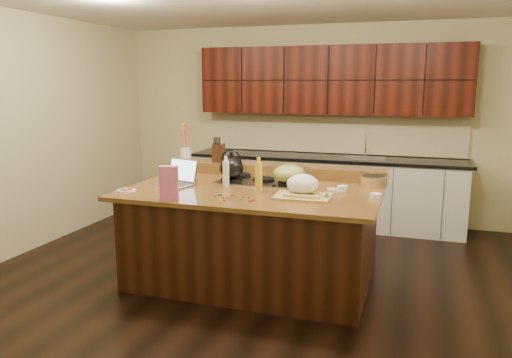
% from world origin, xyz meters
% --- Properties ---
extents(room, '(5.52, 5.02, 2.72)m').
position_xyz_m(room, '(0.00, 0.00, 1.35)').
color(room, black).
rests_on(room, ground).
extents(island, '(2.40, 1.60, 0.92)m').
position_xyz_m(island, '(0.00, 0.00, 0.46)').
color(island, black).
rests_on(island, ground).
extents(back_ledge, '(2.40, 0.30, 0.12)m').
position_xyz_m(back_ledge, '(0.00, 0.70, 0.98)').
color(back_ledge, black).
rests_on(back_ledge, island).
extents(cooktop, '(0.92, 0.52, 0.05)m').
position_xyz_m(cooktop, '(0.00, 0.30, 0.94)').
color(cooktop, gray).
rests_on(cooktop, island).
extents(back_counter, '(3.70, 0.66, 2.40)m').
position_xyz_m(back_counter, '(0.30, 2.23, 0.98)').
color(back_counter, silver).
rests_on(back_counter, ground).
extents(kettle, '(0.32, 0.32, 0.22)m').
position_xyz_m(kettle, '(-0.30, 0.17, 1.08)').
color(kettle, black).
rests_on(kettle, cooktop).
extents(green_bowl, '(0.41, 0.41, 0.17)m').
position_xyz_m(green_bowl, '(0.30, 0.17, 1.05)').
color(green_bowl, olive).
rests_on(green_bowl, cooktop).
extents(laptop, '(0.42, 0.37, 0.25)m').
position_xyz_m(laptop, '(-0.78, -0.06, 0.99)').
color(laptop, '#B7B7BC').
rests_on(laptop, island).
extents(oil_bottle, '(0.09, 0.09, 0.27)m').
position_xyz_m(oil_bottle, '(0.09, -0.14, 1.06)').
color(oil_bottle, gold).
rests_on(oil_bottle, island).
extents(vinegar_bottle, '(0.08, 0.08, 0.25)m').
position_xyz_m(vinegar_bottle, '(-0.29, -0.00, 1.04)').
color(vinegar_bottle, silver).
rests_on(vinegar_bottle, island).
extents(wooden_tray, '(0.50, 0.40, 0.20)m').
position_xyz_m(wooden_tray, '(0.52, -0.20, 1.01)').
color(wooden_tray, tan).
rests_on(wooden_tray, island).
extents(ramekin_a, '(0.11, 0.11, 0.04)m').
position_xyz_m(ramekin_a, '(1.15, -0.08, 0.94)').
color(ramekin_a, white).
rests_on(ramekin_a, island).
extents(ramekin_b, '(0.12, 0.12, 0.04)m').
position_xyz_m(ramekin_b, '(0.75, 0.01, 0.94)').
color(ramekin_b, white).
rests_on(ramekin_b, island).
extents(ramekin_c, '(0.11, 0.11, 0.04)m').
position_xyz_m(ramekin_c, '(0.82, 0.16, 0.94)').
color(ramekin_c, white).
rests_on(ramekin_c, island).
extents(strainer_bowl, '(0.30, 0.30, 0.09)m').
position_xyz_m(strainer_bowl, '(1.08, 0.43, 0.97)').
color(strainer_bowl, '#996B3F').
rests_on(strainer_bowl, island).
extents(kitchen_timer, '(0.11, 0.11, 0.07)m').
position_xyz_m(kitchen_timer, '(0.75, -0.25, 0.96)').
color(kitchen_timer, silver).
rests_on(kitchen_timer, island).
extents(pink_bag, '(0.18, 0.14, 0.30)m').
position_xyz_m(pink_bag, '(-0.54, -0.70, 1.07)').
color(pink_bag, pink).
rests_on(pink_bag, island).
extents(candy_plate, '(0.19, 0.19, 0.01)m').
position_xyz_m(candy_plate, '(-1.10, -0.50, 0.93)').
color(candy_plate, white).
rests_on(candy_plate, island).
extents(package_box, '(0.12, 0.10, 0.15)m').
position_xyz_m(package_box, '(-0.85, 0.24, 1.00)').
color(package_box, gold).
rests_on(package_box, island).
extents(utensil_crock, '(0.13, 0.13, 0.14)m').
position_xyz_m(utensil_crock, '(-1.07, 0.70, 1.11)').
color(utensil_crock, white).
rests_on(utensil_crock, back_ledge).
extents(knife_block, '(0.11, 0.17, 0.20)m').
position_xyz_m(knife_block, '(-0.66, 0.70, 1.14)').
color(knife_block, black).
rests_on(knife_block, back_ledge).
extents(gumdrop_0, '(0.02, 0.02, 0.02)m').
position_xyz_m(gumdrop_0, '(0.14, -0.55, 0.93)').
color(gumdrop_0, red).
rests_on(gumdrop_0, island).
extents(gumdrop_1, '(0.02, 0.02, 0.02)m').
position_xyz_m(gumdrop_1, '(-0.12, -0.49, 0.93)').
color(gumdrop_1, '#198C26').
rests_on(gumdrop_1, island).
extents(gumdrop_2, '(0.02, 0.02, 0.02)m').
position_xyz_m(gumdrop_2, '(-0.07, -0.51, 0.93)').
color(gumdrop_2, red).
rests_on(gumdrop_2, island).
extents(gumdrop_3, '(0.02, 0.02, 0.02)m').
position_xyz_m(gumdrop_3, '(0.08, -0.41, 0.93)').
color(gumdrop_3, '#198C26').
rests_on(gumdrop_3, island).
extents(gumdrop_4, '(0.02, 0.02, 0.02)m').
position_xyz_m(gumdrop_4, '(0.16, -0.50, 0.93)').
color(gumdrop_4, red).
rests_on(gumdrop_4, island).
extents(gumdrop_5, '(0.02, 0.02, 0.02)m').
position_xyz_m(gumdrop_5, '(-0.18, -0.39, 0.93)').
color(gumdrop_5, '#198C26').
rests_on(gumdrop_5, island).
extents(gumdrop_6, '(0.02, 0.02, 0.02)m').
position_xyz_m(gumdrop_6, '(0.04, -0.42, 0.93)').
color(gumdrop_6, red).
rests_on(gumdrop_6, island).
extents(gumdrop_7, '(0.02, 0.02, 0.02)m').
position_xyz_m(gumdrop_7, '(-0.21, -0.47, 0.93)').
color(gumdrop_7, '#198C26').
rests_on(gumdrop_7, island).
extents(gumdrop_8, '(0.02, 0.02, 0.02)m').
position_xyz_m(gumdrop_8, '(-0.07, -0.60, 0.93)').
color(gumdrop_8, red).
rests_on(gumdrop_8, island).
extents(gumdrop_9, '(0.02, 0.02, 0.02)m').
position_xyz_m(gumdrop_9, '(0.04, -0.51, 0.93)').
color(gumdrop_9, '#198C26').
rests_on(gumdrop_9, island).
extents(gumdrop_10, '(0.02, 0.02, 0.02)m').
position_xyz_m(gumdrop_10, '(-0.07, -0.40, 0.93)').
color(gumdrop_10, red).
rests_on(gumdrop_10, island).
extents(gumdrop_11, '(0.02, 0.02, 0.02)m').
position_xyz_m(gumdrop_11, '(-0.21, -0.40, 0.93)').
color(gumdrop_11, '#198C26').
rests_on(gumdrop_11, island).
extents(gumdrop_12, '(0.02, 0.02, 0.02)m').
position_xyz_m(gumdrop_12, '(-0.18, -0.41, 0.93)').
color(gumdrop_12, red).
rests_on(gumdrop_12, island).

